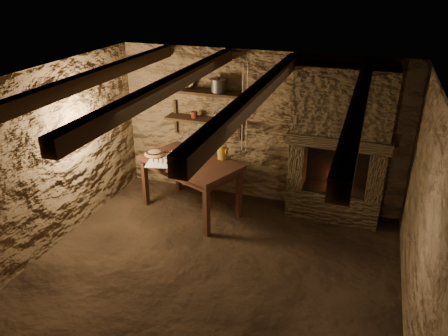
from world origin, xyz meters
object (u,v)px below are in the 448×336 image
(iron_stockpot, at_px, (219,86))
(red_pot, at_px, (339,176))
(work_table, at_px, (191,184))
(stoneware_jug, at_px, (222,145))
(wooden_bowl, at_px, (155,154))

(iron_stockpot, xyz_separation_m, red_pot, (1.90, -0.12, -1.16))
(work_table, distance_m, iron_stockpot, 1.55)
(work_table, xyz_separation_m, stoneware_jug, (0.43, 0.23, 0.61))
(work_table, height_order, red_pot, red_pot)
(iron_stockpot, bearing_deg, red_pot, -3.61)
(work_table, xyz_separation_m, red_pot, (2.15, 0.49, 0.25))
(iron_stockpot, relative_size, red_pot, 0.45)
(wooden_bowl, bearing_deg, iron_stockpot, 37.21)
(stoneware_jug, height_order, iron_stockpot, iron_stockpot)
(stoneware_jug, distance_m, red_pot, 1.77)
(work_table, height_order, wooden_bowl, wooden_bowl)
(wooden_bowl, distance_m, red_pot, 2.78)
(iron_stockpot, distance_m, red_pot, 2.23)
(work_table, relative_size, wooden_bowl, 5.52)
(wooden_bowl, xyz_separation_m, iron_stockpot, (0.83, 0.63, 0.97))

